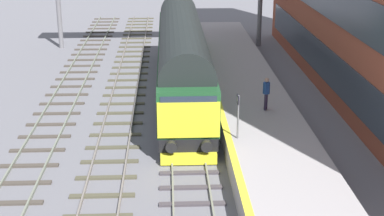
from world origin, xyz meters
The scene contains 8 objects.
ground_plane centered at (0.00, 0.00, 0.00)m, with size 140.00×140.00×0.00m, color slate.
track_main centered at (0.00, 0.00, 0.05)m, with size 2.50×60.00×0.15m.
track_adjacent_west centered at (-3.43, 0.00, 0.06)m, with size 2.50×60.00×0.15m.
track_adjacent_far_west centered at (-6.83, 0.00, 0.06)m, with size 2.50×60.00×0.15m.
station_platform centered at (3.60, 0.00, 0.50)m, with size 4.00×44.00×1.01m.
diesel_locomotive centered at (0.00, 4.77, 2.49)m, with size 2.74×19.74×4.68m.
platform_number_sign centered at (2.13, -4.51, 2.30)m, with size 0.10×0.44×1.95m.
waiting_passenger centered at (3.97, -0.92, 1.99)m, with size 0.45×0.48×1.64m.
Camera 1 is at (-0.85, -26.93, 10.39)m, focal length 52.56 mm.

